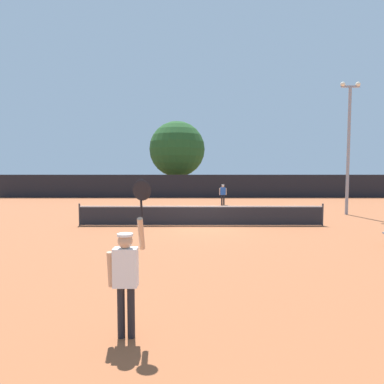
% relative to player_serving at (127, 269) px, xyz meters
% --- Properties ---
extents(ground_plane, '(120.00, 120.00, 0.00)m').
position_rel_player_serving_xyz_m(ground_plane, '(1.48, 10.62, -1.12)').
color(ground_plane, '#9E5633').
extents(tennis_net, '(11.88, 0.08, 1.07)m').
position_rel_player_serving_xyz_m(tennis_net, '(1.48, 10.62, -0.60)').
color(tennis_net, '#232328').
rests_on(tennis_net, ground).
extents(perimeter_fence, '(38.97, 0.12, 2.25)m').
position_rel_player_serving_xyz_m(perimeter_fence, '(1.48, 27.00, 0.01)').
color(perimeter_fence, black).
rests_on(perimeter_fence, ground).
extents(player_serving, '(0.67, 0.40, 2.53)m').
position_rel_player_serving_xyz_m(player_serving, '(0.00, 0.00, 0.00)').
color(player_serving, white).
rests_on(player_serving, ground).
extents(player_receiving, '(0.57, 0.23, 1.57)m').
position_rel_player_serving_xyz_m(player_receiving, '(3.44, 20.09, -0.16)').
color(player_receiving, blue).
rests_on(player_receiving, ground).
extents(tennis_ball, '(0.07, 0.07, 0.07)m').
position_rel_player_serving_xyz_m(tennis_ball, '(3.41, 13.70, -1.08)').
color(tennis_ball, '#CCE033').
rests_on(tennis_ball, ground).
extents(light_pole, '(1.18, 0.28, 7.91)m').
position_rel_player_serving_xyz_m(light_pole, '(10.44, 14.60, 3.40)').
color(light_pole, gray).
rests_on(light_pole, ground).
extents(large_tree, '(6.42, 6.42, 8.34)m').
position_rel_player_serving_xyz_m(large_tree, '(-0.69, 32.93, 4.00)').
color(large_tree, brown).
rests_on(large_tree, ground).
extents(parked_car_near, '(2.23, 4.34, 1.69)m').
position_rel_player_serving_xyz_m(parked_car_near, '(-5.96, 33.07, -0.34)').
color(parked_car_near, red).
rests_on(parked_car_near, ground).
extents(parked_car_mid, '(2.15, 4.31, 1.69)m').
position_rel_player_serving_xyz_m(parked_car_mid, '(11.50, 33.28, -0.34)').
color(parked_car_mid, '#B7B7BC').
rests_on(parked_car_mid, ground).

